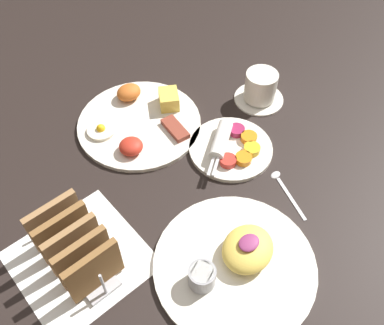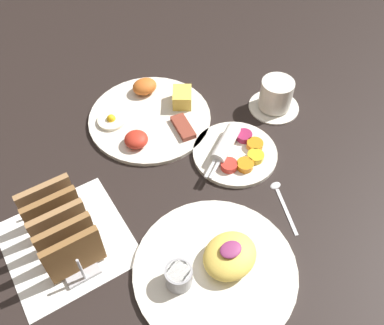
{
  "view_description": "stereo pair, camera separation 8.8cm",
  "coord_description": "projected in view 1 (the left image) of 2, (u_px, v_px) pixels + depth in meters",
  "views": [
    {
      "loc": [
        -0.31,
        -0.39,
        0.71
      ],
      "look_at": [
        0.06,
        0.03,
        0.03
      ],
      "focal_mm": 40.0,
      "sensor_mm": 36.0,
      "label": 1
    },
    {
      "loc": [
        -0.24,
        -0.44,
        0.71
      ],
      "look_at": [
        0.06,
        0.03,
        0.03
      ],
      "focal_mm": 40.0,
      "sensor_mm": 36.0,
      "label": 2
    }
  ],
  "objects": [
    {
      "name": "teaspoon",
      "position": [
        283.0,
        186.0,
        0.88
      ],
      "size": [
        0.06,
        0.12,
        0.01
      ],
      "color": "silver",
      "rests_on": "ground_plane"
    },
    {
      "name": "napkin_flat",
      "position": [
        80.0,
        259.0,
        0.78
      ],
      "size": [
        0.22,
        0.22,
        0.0
      ],
      "color": "white",
      "rests_on": "ground_plane"
    },
    {
      "name": "toast_rack",
      "position": [
        75.0,
        246.0,
        0.74
      ],
      "size": [
        0.1,
        0.18,
        0.1
      ],
      "color": "#B7B7BC",
      "rests_on": "ground_plane"
    },
    {
      "name": "ground_plane",
      "position": [
        182.0,
        195.0,
        0.87
      ],
      "size": [
        3.0,
        3.0,
        0.0
      ],
      "primitive_type": "plane",
      "color": "black"
    },
    {
      "name": "plate_foreground",
      "position": [
        235.0,
        262.0,
        0.76
      ],
      "size": [
        0.29,
        0.29,
        0.06
      ],
      "color": "silver",
      "rests_on": "ground_plane"
    },
    {
      "name": "coffee_cup",
      "position": [
        260.0,
        88.0,
        1.02
      ],
      "size": [
        0.12,
        0.12,
        0.08
      ],
      "color": "silver",
      "rests_on": "ground_plane"
    },
    {
      "name": "plate_condiments",
      "position": [
        231.0,
        147.0,
        0.94
      ],
      "size": [
        0.19,
        0.18,
        0.04
      ],
      "color": "silver",
      "rests_on": "ground_plane"
    },
    {
      "name": "plate_breakfast",
      "position": [
        140.0,
        120.0,
        0.99
      ],
      "size": [
        0.28,
        0.28,
        0.05
      ],
      "color": "silver",
      "rests_on": "ground_plane"
    }
  ]
}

